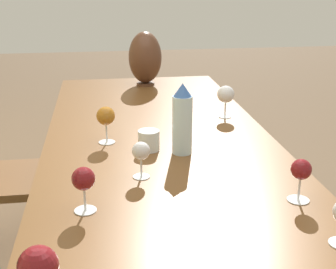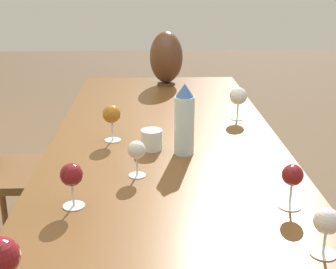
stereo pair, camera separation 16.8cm
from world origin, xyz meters
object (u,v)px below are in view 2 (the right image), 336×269
(wine_glass_0, at_px, (238,96))
(water_bottle, at_px, (184,120))
(chair_far, at_px, (6,158))
(wine_glass_2, at_px, (72,176))
(wine_glass_3, at_px, (112,115))
(wine_glass_4, at_px, (137,151))
(wine_glass_5, at_px, (327,223))
(vase, at_px, (166,58))
(wine_glass_1, at_px, (0,258))
(wine_glass_7, at_px, (292,177))
(water_tumbler, at_px, (152,140))

(wine_glass_0, bearing_deg, water_bottle, 146.25)
(chair_far, bearing_deg, wine_glass_2, -152.83)
(wine_glass_0, bearing_deg, wine_glass_3, 115.26)
(water_bottle, xyz_separation_m, wine_glass_4, (-0.20, 0.17, -0.04))
(wine_glass_2, height_order, wine_glass_4, wine_glass_2)
(wine_glass_5, bearing_deg, chair_far, 42.46)
(vase, distance_m, wine_glass_0, 0.77)
(wine_glass_2, xyz_separation_m, wine_glass_4, (0.21, -0.18, -0.01))
(wine_glass_1, xyz_separation_m, wine_glass_7, (0.40, -0.71, -0.02))
(water_bottle, distance_m, water_tumbler, 0.16)
(wine_glass_0, xyz_separation_m, wine_glass_2, (-0.83, 0.63, -0.01))
(water_bottle, height_order, wine_glass_2, water_bottle)
(wine_glass_2, bearing_deg, vase, -12.05)
(wine_glass_2, height_order, wine_glass_7, wine_glass_2)
(wine_glass_1, height_order, wine_glass_3, wine_glass_1)
(vase, distance_m, wine_glass_7, 1.59)
(water_bottle, xyz_separation_m, wine_glass_0, (0.42, -0.28, -0.02))
(wine_glass_3, bearing_deg, wine_glass_4, -162.83)
(wine_glass_0, xyz_separation_m, chair_far, (0.18, 1.15, -0.36))
(wine_glass_7, relative_size, chair_far, 0.13)
(wine_glass_1, relative_size, wine_glass_4, 1.25)
(wine_glass_0, xyz_separation_m, wine_glass_4, (-0.62, 0.45, -0.02))
(wine_glass_0, xyz_separation_m, wine_glass_5, (-1.10, -0.02, -0.02))
(wine_glass_3, bearing_deg, wine_glass_1, 171.38)
(wine_glass_3, bearing_deg, wine_glass_5, -145.17)
(vase, relative_size, wine_glass_0, 2.09)
(water_bottle, height_order, wine_glass_4, water_bottle)
(wine_glass_3, bearing_deg, wine_glass_0, -64.74)
(water_tumbler, xyz_separation_m, wine_glass_2, (-0.46, 0.23, 0.06))
(wine_glass_3, height_order, wine_glass_5, wine_glass_3)
(wine_glass_7, bearing_deg, wine_glass_1, 119.19)
(wine_glass_3, bearing_deg, wine_glass_7, -136.12)
(wine_glass_4, relative_size, wine_glass_7, 0.94)
(wine_glass_4, bearing_deg, vase, -6.24)
(wine_glass_7, bearing_deg, chair_far, 48.18)
(wine_glass_0, bearing_deg, wine_glass_2, 142.46)
(vase, xyz_separation_m, wine_glass_3, (-0.97, 0.25, -0.06))
(water_tumbler, height_order, wine_glass_2, wine_glass_2)
(water_tumbler, height_order, vase, vase)
(water_tumbler, bearing_deg, water_bottle, -111.30)
(water_tumbler, distance_m, wine_glass_4, 0.26)
(wine_glass_1, height_order, wine_glass_2, wine_glass_1)
(wine_glass_1, bearing_deg, water_bottle, -27.36)
(wine_glass_5, height_order, chair_far, chair_far)
(water_bottle, relative_size, vase, 0.85)
(vase, distance_m, wine_glass_4, 1.33)
(wine_glass_1, distance_m, wine_glass_3, 1.00)
(wine_glass_1, height_order, wine_glass_5, wine_glass_1)
(water_tumbler, relative_size, wine_glass_5, 0.67)
(wine_glass_1, bearing_deg, vase, -11.63)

